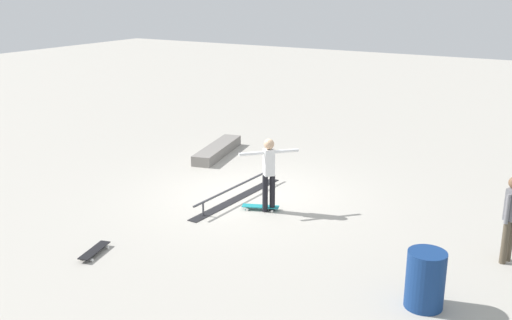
{
  "coord_description": "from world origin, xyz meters",
  "views": [
    {
      "loc": [
        10.93,
        6.63,
        4.7
      ],
      "look_at": [
        0.33,
        0.38,
        1.0
      ],
      "focal_mm": 41.14,
      "sensor_mm": 36.0,
      "label": 1
    }
  ],
  "objects_px": {
    "grind_rail": "(237,193)",
    "skater_main": "(269,170)",
    "loose_skateboard_black": "(94,250)",
    "trash_bin": "(425,280)",
    "skate_ledge": "(217,150)",
    "bystander_grey_shirt": "(511,215)",
    "skateboard_main": "(260,207)"
  },
  "relations": [
    {
      "from": "grind_rail",
      "to": "skateboard_main",
      "type": "distance_m",
      "value": 0.87
    },
    {
      "from": "grind_rail",
      "to": "skateboard_main",
      "type": "height_order",
      "value": "grind_rail"
    },
    {
      "from": "bystander_grey_shirt",
      "to": "trash_bin",
      "type": "bearing_deg",
      "value": 0.5
    },
    {
      "from": "loose_skateboard_black",
      "to": "trash_bin",
      "type": "bearing_deg",
      "value": 88.24
    },
    {
      "from": "grind_rail",
      "to": "skateboard_main",
      "type": "xyz_separation_m",
      "value": [
        0.32,
        0.8,
        -0.07
      ]
    },
    {
      "from": "skate_ledge",
      "to": "loose_skateboard_black",
      "type": "distance_m",
      "value": 6.71
    },
    {
      "from": "bystander_grey_shirt",
      "to": "skateboard_main",
      "type": "bearing_deg",
      "value": -68.42
    },
    {
      "from": "grind_rail",
      "to": "loose_skateboard_black",
      "type": "relative_size",
      "value": 3.98
    },
    {
      "from": "skater_main",
      "to": "skate_ledge",
      "type": "bearing_deg",
      "value": 92.13
    },
    {
      "from": "skater_main",
      "to": "bystander_grey_shirt",
      "type": "xyz_separation_m",
      "value": [
        -0.01,
        4.78,
        -0.04
      ]
    },
    {
      "from": "skater_main",
      "to": "trash_bin",
      "type": "bearing_deg",
      "value": -75.29
    },
    {
      "from": "grind_rail",
      "to": "skater_main",
      "type": "relative_size",
      "value": 2.04
    },
    {
      "from": "trash_bin",
      "to": "skateboard_main",
      "type": "bearing_deg",
      "value": -117.9
    },
    {
      "from": "grind_rail",
      "to": "skate_ledge",
      "type": "relative_size",
      "value": 1.28
    },
    {
      "from": "skate_ledge",
      "to": "bystander_grey_shirt",
      "type": "relative_size",
      "value": 1.62
    },
    {
      "from": "bystander_grey_shirt",
      "to": "loose_skateboard_black",
      "type": "relative_size",
      "value": 1.92
    },
    {
      "from": "grind_rail",
      "to": "trash_bin",
      "type": "height_order",
      "value": "trash_bin"
    },
    {
      "from": "skate_ledge",
      "to": "trash_bin",
      "type": "relative_size",
      "value": 2.84
    },
    {
      "from": "skater_main",
      "to": "trash_bin",
      "type": "height_order",
      "value": "skater_main"
    },
    {
      "from": "loose_skateboard_black",
      "to": "trash_bin",
      "type": "xyz_separation_m",
      "value": [
        -1.23,
        5.63,
        0.38
      ]
    },
    {
      "from": "grind_rail",
      "to": "trash_bin",
      "type": "relative_size",
      "value": 3.63
    },
    {
      "from": "skater_main",
      "to": "bystander_grey_shirt",
      "type": "bearing_deg",
      "value": -45.81
    },
    {
      "from": "skate_ledge",
      "to": "trash_bin",
      "type": "bearing_deg",
      "value": 54.34
    },
    {
      "from": "grind_rail",
      "to": "bystander_grey_shirt",
      "type": "xyz_separation_m",
      "value": [
        0.28,
        5.77,
        0.75
      ]
    },
    {
      "from": "skate_ledge",
      "to": "bystander_grey_shirt",
      "type": "height_order",
      "value": "bystander_grey_shirt"
    },
    {
      "from": "skate_ledge",
      "to": "loose_skateboard_black",
      "type": "relative_size",
      "value": 3.11
    },
    {
      "from": "skater_main",
      "to": "skateboard_main",
      "type": "distance_m",
      "value": 0.88
    },
    {
      "from": "bystander_grey_shirt",
      "to": "trash_bin",
      "type": "height_order",
      "value": "bystander_grey_shirt"
    },
    {
      "from": "grind_rail",
      "to": "skate_ledge",
      "type": "xyz_separation_m",
      "value": [
        -2.75,
        -2.4,
        -0.0
      ]
    },
    {
      "from": "skate_ledge",
      "to": "trash_bin",
      "type": "distance_m",
      "value": 9.03
    },
    {
      "from": "grind_rail",
      "to": "loose_skateboard_black",
      "type": "height_order",
      "value": "grind_rail"
    },
    {
      "from": "skate_ledge",
      "to": "loose_skateboard_black",
      "type": "bearing_deg",
      "value": 14.72
    }
  ]
}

